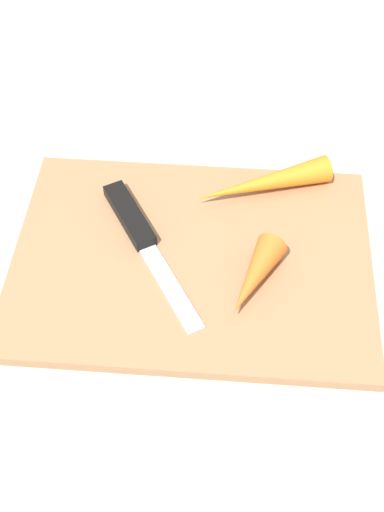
{
  "coord_description": "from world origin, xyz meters",
  "views": [
    {
      "loc": [
        0.03,
        -0.4,
        0.52
      ],
      "look_at": [
        0.0,
        0.0,
        0.01
      ],
      "focal_mm": 45.33,
      "sensor_mm": 36.0,
      "label": 1
    }
  ],
  "objects_px": {
    "cutting_board": "(192,260)",
    "carrot_long": "(262,183)",
    "knife": "(135,224)",
    "carrot_short": "(254,278)"
  },
  "relations": [
    {
      "from": "cutting_board",
      "to": "carrot_short",
      "type": "bearing_deg",
      "value": -28.67
    },
    {
      "from": "knife",
      "to": "carrot_short",
      "type": "distance_m",
      "value": 0.14
    },
    {
      "from": "carrot_short",
      "to": "knife",
      "type": "bearing_deg",
      "value": -95.26
    },
    {
      "from": "knife",
      "to": "cutting_board",
      "type": "bearing_deg",
      "value": 30.93
    },
    {
      "from": "knife",
      "to": "carrot_short",
      "type": "relative_size",
      "value": 2.0
    },
    {
      "from": "carrot_long",
      "to": "cutting_board",
      "type": "bearing_deg",
      "value": 31.5
    },
    {
      "from": "cutting_board",
      "to": "carrot_long",
      "type": "bearing_deg",
      "value": 53.56
    },
    {
      "from": "carrot_long",
      "to": "carrot_short",
      "type": "xyz_separation_m",
      "value": [
        -0.01,
        -0.13,
        0.0
      ]
    },
    {
      "from": "cutting_board",
      "to": "carrot_long",
      "type": "relative_size",
      "value": 2.39
    },
    {
      "from": "cutting_board",
      "to": "knife",
      "type": "bearing_deg",
      "value": 152.24
    }
  ]
}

